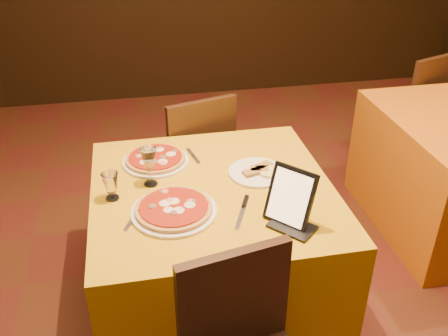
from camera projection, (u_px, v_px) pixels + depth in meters
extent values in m
cube|color=#D0990D|center=(213.00, 251.00, 2.48)|extent=(1.10, 1.10, 0.75)
cylinder|color=white|center=(174.00, 211.00, 2.12)|extent=(0.37, 0.37, 0.01)
cylinder|color=#AD4C23|center=(174.00, 208.00, 2.11)|extent=(0.33, 0.33, 0.02)
cylinder|color=white|center=(156.00, 161.00, 2.48)|extent=(0.33, 0.33, 0.01)
cylinder|color=#AD4C23|center=(155.00, 159.00, 2.47)|extent=(0.30, 0.30, 0.02)
cylinder|color=white|center=(257.00, 173.00, 2.39)|extent=(0.28, 0.28, 0.01)
cylinder|color=olive|center=(257.00, 170.00, 2.38)|extent=(0.17, 0.17, 0.02)
cube|color=black|center=(290.00, 197.00, 2.01)|extent=(0.21, 0.21, 0.24)
cube|color=silver|center=(242.00, 213.00, 2.11)|extent=(0.11, 0.22, 0.01)
cube|color=silver|center=(132.00, 220.00, 2.07)|extent=(0.08, 0.15, 0.01)
cube|color=silver|center=(193.00, 156.00, 2.54)|extent=(0.06, 0.17, 0.01)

